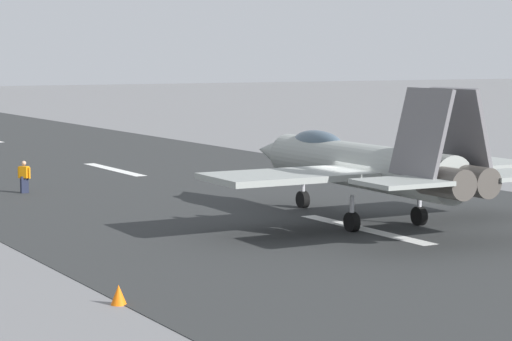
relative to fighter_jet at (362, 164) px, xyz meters
The scene contains 5 objects.
ground_plane 2.63m from the fighter_jet, 121.94° to the left, with size 400.00×400.00×0.00m, color slate.
runway_strip 2.62m from the fighter_jet, 122.72° to the left, with size 240.00×26.00×0.02m.
fighter_jet is the anchor object (origin of this frame).
crew_person 18.16m from the fighter_jet, 29.45° to the left, with size 0.56×0.50×1.60m.
marker_cone_near 16.32m from the fighter_jet, 119.94° to the left, with size 0.44×0.44×0.55m, color orange.
Camera 1 is at (-33.31, 23.94, 6.70)m, focal length 73.45 mm.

